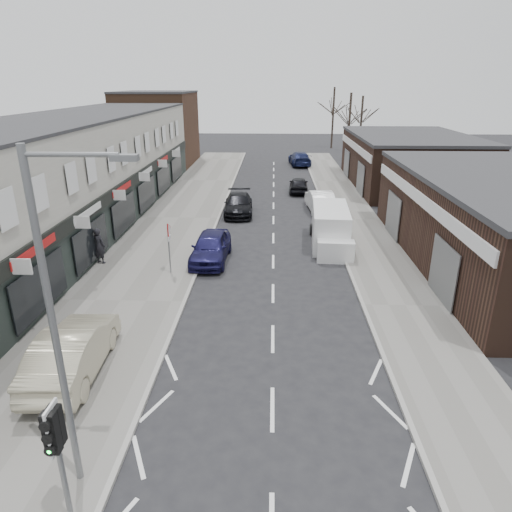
# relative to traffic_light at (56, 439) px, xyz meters

# --- Properties ---
(ground) EXTENTS (160.00, 160.00, 0.00)m
(ground) POSITION_rel_traffic_light_xyz_m (4.40, 2.02, -2.41)
(ground) COLOR black
(ground) RESTS_ON ground
(pavement_left) EXTENTS (5.50, 64.00, 0.12)m
(pavement_left) POSITION_rel_traffic_light_xyz_m (-2.35, 24.02, -2.35)
(pavement_left) COLOR slate
(pavement_left) RESTS_ON ground
(pavement_right) EXTENTS (3.50, 64.00, 0.12)m
(pavement_right) POSITION_rel_traffic_light_xyz_m (10.15, 24.02, -2.35)
(pavement_right) COLOR slate
(pavement_right) RESTS_ON ground
(shop_terrace_left) EXTENTS (8.00, 41.00, 7.10)m
(shop_terrace_left) POSITION_rel_traffic_light_xyz_m (-9.10, 21.52, 1.14)
(shop_terrace_left) COLOR #B9B6A8
(shop_terrace_left) RESTS_ON ground
(brick_block_far) EXTENTS (8.00, 10.00, 8.00)m
(brick_block_far) POSITION_rel_traffic_light_xyz_m (-9.10, 47.02, 1.59)
(brick_block_far) COLOR #4D3221
(brick_block_far) RESTS_ON ground
(right_unit_far) EXTENTS (10.00, 16.00, 4.50)m
(right_unit_far) POSITION_rel_traffic_light_xyz_m (16.90, 36.02, -0.16)
(right_unit_far) COLOR #342017
(right_unit_far) RESTS_ON ground
(tree_far_a) EXTENTS (3.60, 3.60, 8.00)m
(tree_far_a) POSITION_rel_traffic_light_xyz_m (13.40, 50.02, -2.41)
(tree_far_a) COLOR #382D26
(tree_far_a) RESTS_ON ground
(tree_far_b) EXTENTS (3.60, 3.60, 7.50)m
(tree_far_b) POSITION_rel_traffic_light_xyz_m (15.90, 56.02, -2.41)
(tree_far_b) COLOR #382D26
(tree_far_b) RESTS_ON ground
(tree_far_c) EXTENTS (3.60, 3.60, 8.50)m
(tree_far_c) POSITION_rel_traffic_light_xyz_m (12.90, 62.02, -2.41)
(tree_far_c) COLOR #382D26
(tree_far_c) RESTS_ON ground
(traffic_light) EXTENTS (0.28, 0.60, 3.10)m
(traffic_light) POSITION_rel_traffic_light_xyz_m (0.00, 0.00, 0.00)
(traffic_light) COLOR slate
(traffic_light) RESTS_ON pavement_left
(street_lamp) EXTENTS (2.23, 0.22, 8.00)m
(street_lamp) POSITION_rel_traffic_light_xyz_m (-0.13, 1.22, 2.20)
(street_lamp) COLOR slate
(street_lamp) RESTS_ON pavement_left
(warning_sign) EXTENTS (0.12, 0.80, 2.70)m
(warning_sign) POSITION_rel_traffic_light_xyz_m (-0.76, 14.02, -0.21)
(warning_sign) COLOR slate
(warning_sign) RESTS_ON pavement_left
(white_van) EXTENTS (2.34, 5.89, 2.25)m
(white_van) POSITION_rel_traffic_light_xyz_m (7.77, 18.81, -1.35)
(white_van) COLOR white
(white_van) RESTS_ON ground
(sedan_on_pavement) EXTENTS (1.98, 5.08, 1.65)m
(sedan_on_pavement) POSITION_rel_traffic_light_xyz_m (-2.15, 5.47, -1.47)
(sedan_on_pavement) COLOR #B4AC90
(sedan_on_pavement) RESTS_ON pavement_left
(pedestrian) EXTENTS (0.82, 0.69, 1.93)m
(pedestrian) POSITION_rel_traffic_light_xyz_m (-4.80, 15.20, -1.33)
(pedestrian) COLOR black
(pedestrian) RESTS_ON pavement_left
(parked_car_left_a) EXTENTS (2.05, 4.73, 1.59)m
(parked_car_left_a) POSITION_rel_traffic_light_xyz_m (1.00, 16.02, -1.62)
(parked_car_left_a) COLOR #181646
(parked_car_left_a) RESTS_ON ground
(parked_car_left_b) EXTENTS (2.26, 5.09, 1.45)m
(parked_car_left_b) POSITION_rel_traffic_light_xyz_m (1.81, 25.57, -1.69)
(parked_car_left_b) COLOR black
(parked_car_left_b) RESTS_ON ground
(parked_car_right_a) EXTENTS (2.04, 4.89, 1.57)m
(parked_car_right_a) POSITION_rel_traffic_light_xyz_m (7.90, 26.74, -1.63)
(parked_car_right_a) COLOR white
(parked_car_right_a) RESTS_ON ground
(parked_car_right_b) EXTENTS (1.75, 4.04, 1.36)m
(parked_car_right_b) POSITION_rel_traffic_light_xyz_m (6.60, 32.77, -1.74)
(parked_car_right_b) COLOR black
(parked_car_right_b) RESTS_ON ground
(parked_car_right_c) EXTENTS (2.65, 5.58, 1.57)m
(parked_car_right_c) POSITION_rel_traffic_light_xyz_m (7.43, 46.92, -1.63)
(parked_car_right_c) COLOR #141B40
(parked_car_right_c) RESTS_ON ground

